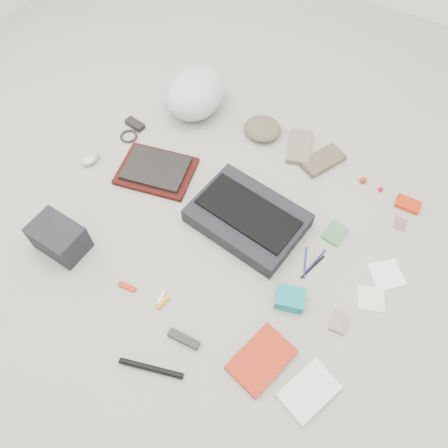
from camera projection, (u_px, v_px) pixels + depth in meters
The scene contains 33 objects.
ground_plane at pixel (224, 230), 1.93m from camera, with size 4.00×4.00×0.00m, color gray.
messenger_bag at pixel (247, 218), 1.92m from camera, with size 0.48×0.34×0.08m, color black.
bag_flap at pixel (248, 212), 1.88m from camera, with size 0.44×0.20×0.01m, color black.
laptop_sleeve at pixel (156, 171), 2.09m from camera, with size 0.35×0.26×0.02m, color #390D0A.
laptop at pixel (156, 168), 2.08m from camera, with size 0.29×0.21×0.02m, color black.
bike_helmet at pixel (196, 93), 2.24m from camera, with size 0.29×0.36×0.22m, color silver.
beanie at pixel (263, 129), 2.21m from camera, with size 0.19×0.18×0.07m, color brown.
mitten_left at pixel (299, 147), 2.17m from camera, with size 0.11×0.21×0.03m, color #80715D.
mitten_right at pixel (322, 161), 2.12m from camera, with size 0.11×0.21×0.03m, color brown.
power_brick at pixel (135, 124), 2.26m from camera, with size 0.10×0.05×0.03m, color black.
cable_coil at pixel (129, 136), 2.22m from camera, with size 0.09×0.09×0.01m, color black.
mouse at pixel (91, 159), 2.13m from camera, with size 0.06×0.10×0.04m, color #A4A4A6.
camera_bag at pixel (59, 238), 1.83m from camera, with size 0.22×0.15×0.14m, color black.
multitool at pixel (127, 287), 1.78m from camera, with size 0.08×0.02×0.01m, color #A71E0F.
toiletry_tube_white at pixel (161, 297), 1.76m from camera, with size 0.02×0.02×0.06m, color silver.
toiletry_tube_orange at pixel (163, 302), 1.74m from camera, with size 0.02×0.02×0.06m, color orange.
u_lock at pixel (184, 339), 1.66m from camera, with size 0.13×0.03×0.03m, color black.
bike_pump at pixel (151, 368), 1.60m from camera, with size 0.02×0.02×0.25m, color black.
book_red at pixel (261, 359), 1.62m from camera, with size 0.16×0.24×0.02m, color red.
book_white at pixel (309, 391), 1.56m from camera, with size 0.14×0.20×0.02m, color silver.
notepad at pixel (335, 233), 1.92m from camera, with size 0.08×0.11×0.01m, color #437848.
pen_blue at pixel (305, 263), 1.84m from camera, with size 0.01×0.01×0.15m, color navy.
pen_black at pixel (313, 267), 1.83m from camera, with size 0.01×0.01×0.15m, color black.
pen_navy at pixel (316, 261), 1.85m from camera, with size 0.01×0.01×0.14m, color navy.
accordion_wallet at pixel (290, 299), 1.73m from camera, with size 0.11×0.09×0.06m, color #04868C.
card_deck at pixel (339, 322), 1.70m from camera, with size 0.06×0.09×0.02m, color gray.
napkin_top at pixel (387, 275), 1.81m from camera, with size 0.13×0.13×0.01m, color white.
napkin_bottom at pixel (371, 299), 1.76m from camera, with size 0.11×0.11×0.01m, color silver.
lollipop_a at pixel (362, 180), 2.06m from camera, with size 0.03×0.03×0.03m, color #A92011.
lollipop_b at pixel (364, 180), 2.06m from camera, with size 0.03×0.03×0.03m, color #B62307.
lollipop_c at pixel (381, 189), 2.04m from camera, with size 0.02×0.02×0.02m, color #C5030F.
altoids_tin at pixel (408, 204), 1.99m from camera, with size 0.11×0.07×0.02m, color red.
stamp_sheet at pixel (400, 224), 1.95m from camera, with size 0.05×0.06×0.00m, color #8E5A6F.
Camera 1 is at (0.51, -0.86, 1.65)m, focal length 35.00 mm.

